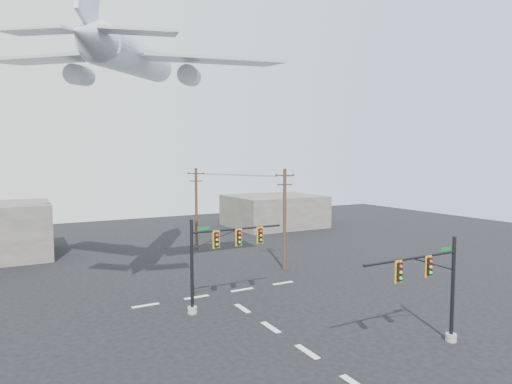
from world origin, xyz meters
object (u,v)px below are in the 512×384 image
signal_mast_near (436,288)px  airliner (135,59)px  signal_mast_far (216,257)px  utility_pole_a (285,217)px  utility_pole_b (196,207)px

signal_mast_near → airliner: airliner is taller
signal_mast_far → airliner: (-3.80, 7.05, 14.89)m
utility_pole_a → utility_pole_b: utility_pole_a is taller
signal_mast_far → airliner: airliner is taller
signal_mast_near → utility_pole_b: utility_pole_b is taller
signal_mast_near → signal_mast_far: bearing=125.8°
utility_pole_a → airliner: airliner is taller
airliner → signal_mast_far: bearing=-124.2°
signal_mast_near → airliner: size_ratio=0.31×
signal_mast_near → signal_mast_far: (-8.45, 11.73, 0.37)m
airliner → utility_pole_b: bearing=-9.9°
utility_pole_b → airliner: (-9.87, -12.89, 13.58)m
signal_mast_near → utility_pole_b: 31.80m
signal_mast_far → utility_pole_b: bearing=73.1°
signal_mast_far → utility_pole_b: 20.89m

